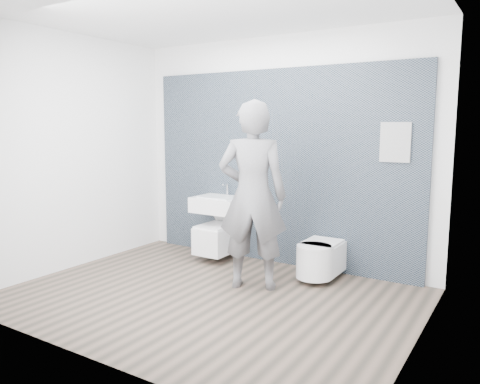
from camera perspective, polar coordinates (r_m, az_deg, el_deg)
The scene contains 8 objects.
ground at distance 4.87m, azimuth -3.84°, elevation -12.61°, with size 4.00×4.00×0.00m, color brown.
room_shell at distance 4.55m, azimuth -4.05°, elevation 8.33°, with size 4.00×4.00×4.00m.
tile_wall at distance 6.06m, azimuth 4.42°, elevation -8.40°, with size 3.60×0.06×2.40m, color black.
washbasin at distance 6.01m, azimuth -2.50°, elevation -1.48°, with size 0.65×0.49×0.49m.
toilet_square at distance 6.06m, azimuth -2.73°, elevation -5.51°, with size 0.40×0.58×0.71m.
toilet_rounded at distance 5.37m, azimuth 9.59°, elevation -8.02°, with size 0.40×0.68×0.37m.
info_placard at distance 5.53m, azimuth 17.68°, elevation -10.40°, with size 0.32×0.03×0.42m, color silver.
visitor at distance 4.90m, azimuth 1.54°, elevation -0.46°, with size 0.72×0.47×1.98m, color slate.
Camera 1 is at (2.68, -3.68, 1.73)m, focal length 35.00 mm.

